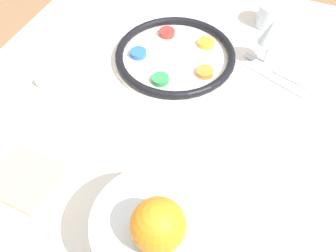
{
  "coord_description": "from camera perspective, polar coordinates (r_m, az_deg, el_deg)",
  "views": [
    {
      "loc": [
        0.52,
        0.25,
        1.43
      ],
      "look_at": [
        0.04,
        0.05,
        0.79
      ],
      "focal_mm": 42.0,
      "sensor_mm": 36.0,
      "label": 1
    }
  ],
  "objects": [
    {
      "name": "ground_plane",
      "position": [
        1.54,
        -1.2,
        -17.34
      ],
      "size": [
        8.0,
        8.0,
        0.0
      ],
      "primitive_type": "plane",
      "color": "#99704C"
    },
    {
      "name": "dining_table",
      "position": [
        1.2,
        -1.5,
        -10.64
      ],
      "size": [
        1.22,
        0.95,
        0.75
      ],
      "color": "silver",
      "rests_on": "ground_plane"
    },
    {
      "name": "seder_plate",
      "position": [
        1.02,
        1.06,
        10.13
      ],
      "size": [
        0.31,
        0.31,
        0.03
      ],
      "color": "white",
      "rests_on": "dining_table"
    },
    {
      "name": "wine_glass",
      "position": [
        0.99,
        14.82,
        12.77
      ],
      "size": [
        0.07,
        0.07,
        0.13
      ],
      "color": "silver",
      "rests_on": "dining_table"
    },
    {
      "name": "fruit_stand",
      "position": [
        0.65,
        -1.7,
        -14.56
      ],
      "size": [
        0.21,
        0.21,
        0.12
      ],
      "color": "silver",
      "rests_on": "dining_table"
    },
    {
      "name": "orange_fruit",
      "position": [
        0.58,
        -1.45,
        -14.2
      ],
      "size": [
        0.08,
        0.08,
        0.08
      ],
      "color": "orange",
      "rests_on": "fruit_stand"
    },
    {
      "name": "bread_plate",
      "position": [
        0.83,
        -19.93,
        -7.33
      ],
      "size": [
        0.16,
        0.16,
        0.02
      ],
      "color": "silver",
      "rests_on": "dining_table"
    },
    {
      "name": "napkin_roll",
      "position": [
        1.04,
        -15.1,
        9.55
      ],
      "size": [
        0.2,
        0.06,
        0.05
      ],
      "color": "white",
      "rests_on": "dining_table"
    },
    {
      "name": "cup_near",
      "position": [
        1.16,
        14.61,
        15.32
      ],
      "size": [
        0.07,
        0.07,
        0.07
      ],
      "color": "silver",
      "rests_on": "dining_table"
    },
    {
      "name": "fork_left",
      "position": [
        1.03,
        15.29,
        7.84
      ],
      "size": [
        0.07,
        0.18,
        0.01
      ],
      "color": "silver",
      "rests_on": "dining_table"
    },
    {
      "name": "fork_right",
      "position": [
        1.01,
        14.91,
        6.79
      ],
      "size": [
        0.08,
        0.18,
        0.01
      ],
      "color": "silver",
      "rests_on": "dining_table"
    }
  ]
}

